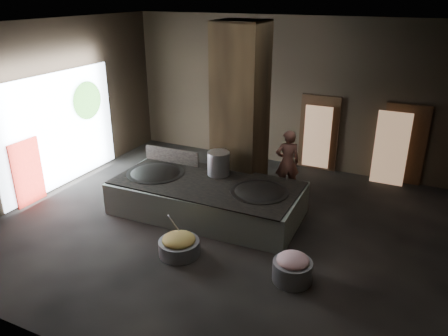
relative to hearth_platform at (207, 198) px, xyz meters
The scene contains 27 objects.
floor 0.78m from the hearth_platform, 37.03° to the right, with size 10.00×9.00×0.10m, color black.
ceiling 4.20m from the hearth_platform, 37.03° to the right, with size 10.00×9.00×0.10m, color black.
back_wall 4.59m from the hearth_platform, 83.03° to the left, with size 10.00×0.10×4.50m, color black.
front_wall 5.30m from the hearth_platform, 84.10° to the right, with size 10.00×0.10×4.50m, color black.
left_wall 4.92m from the hearth_platform, behind, with size 0.10×9.00×4.50m, color black.
pillar 2.40m from the hearth_platform, 82.13° to the left, with size 1.20×1.20×4.50m, color black.
hearth_platform is the anchor object (origin of this frame).
platform_cap 0.42m from the hearth_platform, ahead, with size 4.47×2.14×0.03m, color black.
wok_left 1.49m from the hearth_platform, behind, with size 1.44×1.44×0.40m, color black.
wok_left_rim 1.51m from the hearth_platform, behind, with size 1.47×1.47×0.05m, color black.
wok_right 1.40m from the hearth_platform, ahead, with size 1.34×1.34×0.38m, color black.
wok_right_rim 1.42m from the hearth_platform, ahead, with size 1.37×1.37×0.05m, color black.
stock_pot 0.92m from the hearth_platform, 84.81° to the left, with size 0.56×0.56×0.60m, color silver.
splash_guard 1.75m from the hearth_platform, 152.65° to the left, with size 1.59×0.06×0.40m, color black.
cook 2.47m from the hearth_platform, 54.52° to the left, with size 0.65×0.42×1.77m, color brown.
veg_basin 1.94m from the hearth_platform, 80.13° to the right, with size 0.86×0.86×0.32m, color gray.
veg_fill 1.92m from the hearth_platform, 80.13° to the right, with size 0.71×0.71×0.22m, color olive.
ladle 1.76m from the hearth_platform, 84.13° to the right, with size 0.03×0.03×0.68m, color silver.
meat_basin 3.25m from the hearth_platform, 32.39° to the right, with size 0.75×0.75×0.41m, color gray.
meat_fill 3.24m from the hearth_platform, 32.39° to the right, with size 0.63×0.63×0.24m, color #C47689.
doorway_near 4.47m from the hearth_platform, 67.19° to the left, with size 1.18×0.08×2.38m, color black.
doorway_near_glow 4.33m from the hearth_platform, 66.74° to the left, with size 0.81×0.04×1.91m, color #8C6647.
doorway_far 5.82m from the hearth_platform, 44.69° to the left, with size 1.18×0.08×2.38m, color black.
doorway_far_glow 5.40m from the hearth_platform, 44.67° to the left, with size 0.90×0.04×2.12m, color #8C6647.
left_opening 4.60m from the hearth_platform, behind, with size 0.04×4.20×3.10m, color white.
pavilion_sliver 4.64m from the hearth_platform, 161.24° to the right, with size 0.05×0.90×1.70m, color maroon.
tree_silhouette 4.79m from the hearth_platform, 168.09° to the left, with size 0.28×1.10×1.10m, color #194714.
Camera 1 is at (4.04, -8.16, 5.17)m, focal length 35.00 mm.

